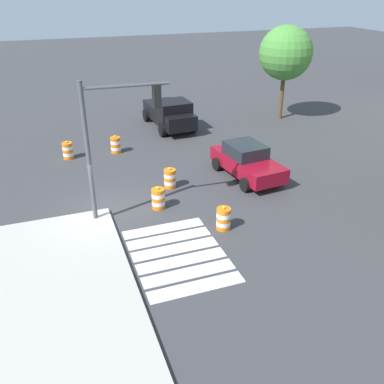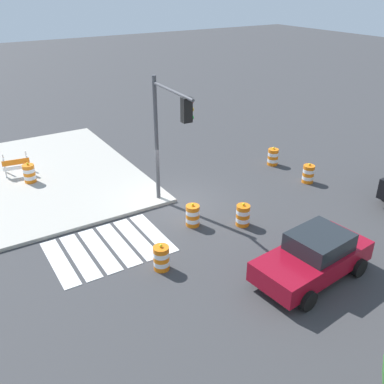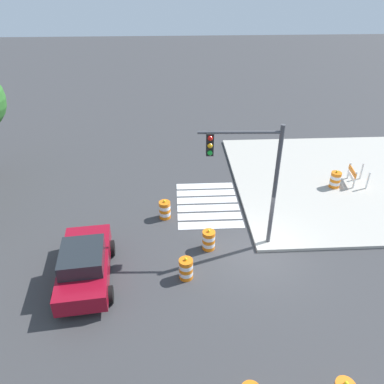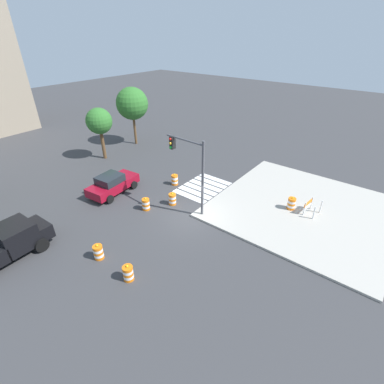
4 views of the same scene
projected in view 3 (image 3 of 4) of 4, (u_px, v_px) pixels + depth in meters
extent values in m
plane|color=#38383A|center=(257.00, 253.00, 16.28)|extent=(120.00, 120.00, 0.00)
cube|color=#ADA89E|center=(339.00, 180.00, 21.64)|extent=(12.00, 12.00, 0.15)
cube|color=silver|center=(211.00, 225.00, 18.01)|extent=(0.60, 3.20, 0.02)
cube|color=silver|center=(210.00, 216.00, 18.65)|extent=(0.60, 3.20, 0.02)
cube|color=silver|center=(208.00, 208.00, 19.29)|extent=(0.60, 3.20, 0.02)
cube|color=silver|center=(207.00, 200.00, 19.93)|extent=(0.60, 3.20, 0.02)
cube|color=silver|center=(206.00, 193.00, 20.57)|extent=(0.60, 3.20, 0.02)
cube|color=silver|center=(205.00, 186.00, 21.21)|extent=(0.60, 3.20, 0.02)
cube|color=maroon|center=(85.00, 265.00, 14.60)|extent=(4.47, 2.27, 0.70)
cube|color=#1E2328|center=(82.00, 257.00, 14.05)|extent=(2.05, 1.79, 0.60)
cylinder|color=black|center=(66.00, 253.00, 15.79)|extent=(0.68, 0.31, 0.66)
cylinder|color=black|center=(112.00, 248.00, 16.05)|extent=(0.68, 0.31, 0.66)
cylinder|color=black|center=(56.00, 301.00, 13.51)|extent=(0.68, 0.31, 0.66)
cylinder|color=black|center=(110.00, 295.00, 13.77)|extent=(0.68, 0.31, 0.66)
cylinder|color=orange|center=(186.00, 276.00, 14.96)|extent=(0.56, 0.56, 0.18)
cylinder|color=white|center=(186.00, 272.00, 14.86)|extent=(0.56, 0.56, 0.18)
cylinder|color=orange|center=(186.00, 269.00, 14.77)|extent=(0.56, 0.56, 0.18)
cylinder|color=white|center=(186.00, 265.00, 14.68)|extent=(0.56, 0.56, 0.18)
cylinder|color=orange|center=(186.00, 262.00, 14.58)|extent=(0.56, 0.56, 0.18)
sphere|color=yellow|center=(186.00, 259.00, 14.51)|extent=(0.12, 0.12, 0.12)
cylinder|color=orange|center=(208.00, 247.00, 16.51)|extent=(0.56, 0.56, 0.18)
cylinder|color=white|center=(209.00, 243.00, 16.41)|extent=(0.56, 0.56, 0.18)
cylinder|color=orange|center=(209.00, 240.00, 16.32)|extent=(0.56, 0.56, 0.18)
cylinder|color=white|center=(209.00, 237.00, 16.23)|extent=(0.56, 0.56, 0.18)
cylinder|color=orange|center=(209.00, 234.00, 16.13)|extent=(0.56, 0.56, 0.18)
sphere|color=yellow|center=(209.00, 231.00, 16.06)|extent=(0.12, 0.12, 0.12)
sphere|color=yellow|center=(346.00, 383.00, 10.18)|extent=(0.12, 0.12, 0.12)
cylinder|color=orange|center=(165.00, 216.00, 18.54)|extent=(0.56, 0.56, 0.18)
cylinder|color=white|center=(165.00, 213.00, 18.44)|extent=(0.56, 0.56, 0.18)
cylinder|color=orange|center=(165.00, 210.00, 18.35)|extent=(0.56, 0.56, 0.18)
cylinder|color=white|center=(165.00, 207.00, 18.26)|extent=(0.56, 0.56, 0.18)
cylinder|color=orange|center=(165.00, 204.00, 18.16)|extent=(0.56, 0.56, 0.18)
sphere|color=yellow|center=(164.00, 201.00, 18.09)|extent=(0.12, 0.12, 0.12)
cylinder|color=orange|center=(334.00, 185.00, 20.83)|extent=(0.56, 0.56, 0.18)
cylinder|color=white|center=(335.00, 182.00, 20.74)|extent=(0.56, 0.56, 0.18)
cylinder|color=orange|center=(335.00, 180.00, 20.64)|extent=(0.56, 0.56, 0.18)
cylinder|color=white|center=(336.00, 177.00, 20.55)|extent=(0.56, 0.56, 0.18)
cylinder|color=orange|center=(337.00, 174.00, 20.46)|extent=(0.56, 0.56, 0.18)
sphere|color=yellow|center=(337.00, 172.00, 20.38)|extent=(0.12, 0.12, 0.12)
cube|color=silver|center=(355.00, 180.00, 20.51)|extent=(0.08, 0.08, 1.00)
cube|color=silver|center=(368.00, 181.00, 20.46)|extent=(0.08, 0.08, 1.00)
cube|color=silver|center=(349.00, 171.00, 21.45)|extent=(0.08, 0.08, 1.00)
cube|color=silver|center=(362.00, 171.00, 21.40)|extent=(0.08, 0.08, 1.00)
cube|color=orange|center=(352.00, 171.00, 20.85)|extent=(1.29, 0.21, 0.28)
cube|color=white|center=(351.00, 176.00, 21.00)|extent=(1.29, 0.21, 0.20)
cylinder|color=#4C4C51|center=(275.00, 188.00, 15.32)|extent=(0.18, 0.18, 5.50)
cylinder|color=#4C4C51|center=(240.00, 132.00, 14.04)|extent=(0.26, 3.20, 0.12)
cube|color=black|center=(210.00, 144.00, 14.26)|extent=(0.37, 0.30, 0.90)
sphere|color=red|center=(210.00, 138.00, 13.94)|extent=(0.20, 0.20, 0.20)
sphere|color=#F2A514|center=(210.00, 146.00, 14.10)|extent=(0.20, 0.20, 0.20)
sphere|color=green|center=(210.00, 153.00, 14.25)|extent=(0.20, 0.20, 0.20)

